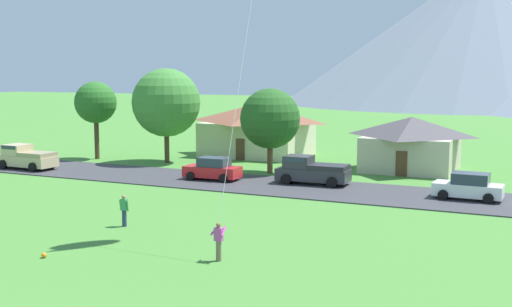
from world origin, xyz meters
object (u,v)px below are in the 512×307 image
object	(u,v)px
tree_left_of_center	(270,119)
pickup_truck_sand_east_side	(26,157)
parked_car_white_west_end	(469,187)
house_right_center	(411,143)
pickup_truck_charcoal_west_side	(311,170)
soccer_ball	(44,255)
tree_center	(96,103)
parked_car_red_mid_west	(213,169)
watcher_person	(124,210)
house_left_center	(257,129)
tree_near_left	(166,103)

from	to	relation	value
tree_left_of_center	pickup_truck_sand_east_side	bearing A→B (deg)	-160.71
parked_car_white_west_end	pickup_truck_sand_east_side	size ratio (longest dim) A/B	0.81
house_right_center	parked_car_white_west_end	bearing A→B (deg)	-62.54
tree_left_of_center	pickup_truck_charcoal_west_side	world-z (taller)	tree_left_of_center
house_right_center	parked_car_white_west_end	distance (m)	12.80
soccer_ball	tree_center	bearing A→B (deg)	124.88
parked_car_red_mid_west	watcher_person	size ratio (longest dim) A/B	2.55
pickup_truck_charcoal_west_side	watcher_person	xyz separation A→B (m)	(-4.60, -15.97, -0.18)
pickup_truck_sand_east_side	soccer_ball	world-z (taller)	pickup_truck_sand_east_side
house_right_center	watcher_person	bearing A→B (deg)	-110.43
soccer_ball	pickup_truck_sand_east_side	bearing A→B (deg)	136.18
parked_car_white_west_end	soccer_ball	bearing A→B (deg)	-126.11
pickup_truck_charcoal_west_side	watcher_person	distance (m)	16.62
house_left_center	parked_car_red_mid_west	world-z (taller)	house_left_center
house_right_center	pickup_truck_charcoal_west_side	size ratio (longest dim) A/B	1.49
tree_left_of_center	pickup_truck_charcoal_west_side	distance (m)	6.89
house_left_center	parked_car_white_west_end	world-z (taller)	house_left_center
house_right_center	pickup_truck_sand_east_side	bearing A→B (deg)	-155.62
watcher_person	house_left_center	bearing A→B (deg)	101.25
pickup_truck_sand_east_side	tree_near_left	bearing A→B (deg)	45.64
house_right_center	watcher_person	distance (m)	27.85
parked_car_red_mid_west	tree_left_of_center	bearing A→B (deg)	63.53
pickup_truck_charcoal_west_side	pickup_truck_sand_east_side	distance (m)	24.32
watcher_person	pickup_truck_charcoal_west_side	bearing A→B (deg)	73.92
tree_left_of_center	parked_car_red_mid_west	bearing A→B (deg)	-116.47
house_left_center	pickup_truck_sand_east_side	bearing A→B (deg)	-129.53
tree_left_of_center	watcher_person	bearing A→B (deg)	-89.37
house_right_center	parked_car_red_mid_west	bearing A→B (deg)	-137.22
pickup_truck_sand_east_side	watcher_person	distance (m)	23.35
soccer_ball	tree_near_left	bearing A→B (deg)	112.53
tree_left_of_center	pickup_truck_sand_east_side	xyz separation A→B (m)	(-19.29, -6.75, -3.34)
tree_left_of_center	soccer_ball	xyz separation A→B (m)	(0.51, -25.76, -4.28)
tree_near_left	pickup_truck_sand_east_side	world-z (taller)	tree_near_left
parked_car_red_mid_west	house_right_center	bearing A→B (deg)	42.78
tree_left_of_center	parked_car_white_west_end	world-z (taller)	tree_left_of_center
house_left_center	pickup_truck_sand_east_side	world-z (taller)	house_left_center
tree_center	soccer_ball	bearing A→B (deg)	-55.12
parked_car_white_west_end	tree_left_of_center	bearing A→B (deg)	163.09
pickup_truck_charcoal_west_side	pickup_truck_sand_east_side	bearing A→B (deg)	-172.57
tree_center	pickup_truck_sand_east_side	bearing A→B (deg)	-97.75
house_right_center	pickup_truck_sand_east_side	world-z (taller)	house_right_center
house_left_center	pickup_truck_charcoal_west_side	world-z (taller)	house_left_center
parked_car_white_west_end	tree_center	bearing A→B (deg)	170.13
tree_center	pickup_truck_sand_east_side	size ratio (longest dim) A/B	1.38
house_right_center	soccer_ball	distance (m)	33.66
tree_left_of_center	tree_near_left	bearing A→B (deg)	170.61
tree_near_left	parked_car_white_west_end	bearing A→B (deg)	-13.89
tree_center	pickup_truck_sand_east_side	world-z (taller)	tree_center
pickup_truck_sand_east_side	tree_center	bearing A→B (deg)	82.25
tree_left_of_center	tree_center	world-z (taller)	tree_center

